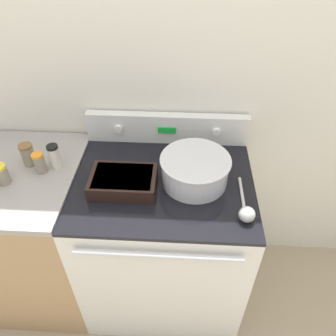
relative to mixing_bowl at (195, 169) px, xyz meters
name	(u,v)px	position (x,y,z in m)	size (l,w,h in m)	color
kitchen_wall	(168,74)	(-0.14, 0.36, 0.27)	(8.00, 0.05, 2.50)	silver
stove_range	(164,241)	(-0.14, 0.00, -0.53)	(0.82, 0.69, 0.91)	silver
control_panel	(167,128)	(-0.14, 0.30, 0.01)	(0.82, 0.07, 0.16)	silver
side_counter	(35,234)	(-0.86, 0.00, -0.52)	(0.62, 0.66, 0.92)	tan
mixing_bowl	(195,169)	(0.00, 0.00, 0.00)	(0.31, 0.31, 0.13)	silver
casserole_dish	(123,181)	(-0.31, -0.06, -0.04)	(0.29, 0.20, 0.07)	black
ladle	(246,212)	(0.21, -0.20, -0.04)	(0.07, 0.27, 0.07)	#B7B7B7
spice_jar_black_cap	(55,157)	(-0.64, 0.05, 0.00)	(0.05, 0.05, 0.12)	beige
spice_jar_orange_cap	(40,163)	(-0.70, 0.01, -0.01)	(0.05, 0.05, 0.10)	gray
spice_jar_brown_cap	(28,155)	(-0.78, 0.06, -0.01)	(0.06, 0.06, 0.11)	gray
spice_jar_yellow_cap	(2,174)	(-0.84, -0.07, -0.01)	(0.06, 0.06, 0.10)	gray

